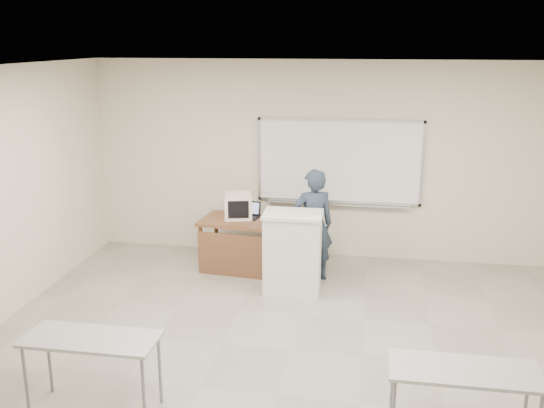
% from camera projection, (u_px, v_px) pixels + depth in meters
% --- Properties ---
extents(floor, '(7.00, 8.00, 0.01)m').
position_uv_depth(floor, '(277.00, 396.00, 5.78)').
color(floor, gray).
rests_on(floor, ground).
extents(whiteboard, '(2.48, 0.10, 1.31)m').
position_uv_depth(whiteboard, '(339.00, 163.00, 9.11)').
color(whiteboard, white).
rests_on(whiteboard, floor).
extents(instructor_desk, '(1.51, 0.75, 0.75)m').
position_uv_depth(instructor_desk, '(252.00, 236.00, 8.69)').
color(instructor_desk, brown).
rests_on(instructor_desk, floor).
extents(podium, '(0.77, 0.56, 1.09)m').
position_uv_depth(podium, '(293.00, 252.00, 8.04)').
color(podium, silver).
rests_on(podium, floor).
extents(crt_monitor, '(0.39, 0.44, 0.37)m').
position_uv_depth(crt_monitor, '(238.00, 206.00, 8.86)').
color(crt_monitor, beige).
rests_on(crt_monitor, instructor_desk).
extents(laptop, '(0.30, 0.28, 0.22)m').
position_uv_depth(laptop, '(248.00, 214.00, 8.89)').
color(laptop, black).
rests_on(laptop, instructor_desk).
extents(mouse, '(0.12, 0.10, 0.04)m').
position_uv_depth(mouse, '(291.00, 220.00, 8.70)').
color(mouse, '#B3B6BB').
rests_on(mouse, instructor_desk).
extents(keyboard, '(0.43, 0.23, 0.02)m').
position_uv_depth(keyboard, '(303.00, 215.00, 7.76)').
color(keyboard, beige).
rests_on(keyboard, podium).
extents(presenter, '(0.68, 0.57, 1.59)m').
position_uv_depth(presenter, '(313.00, 225.00, 8.38)').
color(presenter, black).
rests_on(presenter, floor).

